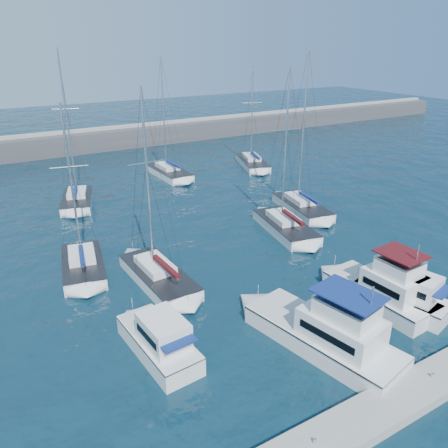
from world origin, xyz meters
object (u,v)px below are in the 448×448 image
motor_yacht_stbd_outer (405,297)px  sailboat_mid_a (83,265)px  motor_yacht_port_outer (160,342)px  sailboat_back_a (77,200)px  sailboat_mid_d (285,226)px  sailboat_back_b (169,172)px  motor_yacht_stbd_inner (385,291)px  motor_yacht_port_inner (329,334)px  sailboat_mid_e (302,206)px  sailboat_back_c (252,163)px  sailboat_mid_b (158,276)px

motor_yacht_stbd_outer → sailboat_mid_a: sailboat_mid_a is taller
motor_yacht_port_outer → sailboat_back_a: bearing=81.4°
sailboat_mid_d → sailboat_back_b: (-2.12, 22.33, 0.00)m
motor_yacht_port_outer → motor_yacht_stbd_inner: bearing=-15.5°
sailboat_back_a → motor_yacht_port_inner: bearing=-61.6°
sailboat_mid_e → motor_yacht_port_inner: bearing=-115.5°
motor_yacht_stbd_outer → sailboat_mid_d: 14.46m
motor_yacht_port_outer → motor_yacht_stbd_inner: size_ratio=0.84×
motor_yacht_port_inner → sailboat_mid_d: sailboat_mid_d is taller
motor_yacht_stbd_outer → sailboat_back_c: sailboat_back_c is taller
motor_yacht_stbd_inner → sailboat_mid_e: 17.98m
sailboat_mid_e → sailboat_back_a: bearing=155.2°
motor_yacht_port_inner → sailboat_back_a: sailboat_back_a is taller
sailboat_mid_b → sailboat_mid_e: size_ratio=0.88×
motor_yacht_port_inner → sailboat_mid_a: bearing=108.9°
motor_yacht_port_inner → sailboat_back_a: (-6.82, 32.41, -0.58)m
sailboat_mid_a → motor_yacht_port_outer: bearing=-73.1°
motor_yacht_port_outer → sailboat_mid_a: bearing=91.5°
motor_yacht_stbd_inner → sailboat_back_c: (12.06, 34.20, -0.62)m
motor_yacht_stbd_inner → sailboat_back_c: sailboat_back_c is taller
sailboat_mid_e → sailboat_back_a: 24.47m
sailboat_mid_d → sailboat_mid_e: sailboat_mid_e is taller
motor_yacht_stbd_inner → motor_yacht_stbd_outer: motor_yacht_stbd_inner is taller
motor_yacht_port_outer → sailboat_back_b: size_ratio=0.42×
sailboat_mid_a → sailboat_mid_b: size_ratio=0.91×
sailboat_mid_b → motor_yacht_port_inner: bearing=-68.9°
sailboat_mid_b → sailboat_back_b: bearing=61.5°
sailboat_mid_a → sailboat_mid_b: 6.35m
motor_yacht_stbd_outer → sailboat_mid_b: (-12.94, 11.69, -0.43)m
motor_yacht_port_outer → sailboat_back_c: (27.23, 31.35, -0.43)m
sailboat_mid_b → sailboat_mid_d: bearing=7.9°
motor_yacht_stbd_outer → sailboat_back_b: bearing=77.9°
motor_yacht_port_outer → motor_yacht_stbd_inner: 15.43m
sailboat_mid_d → motor_yacht_stbd_inner: bearing=-87.9°
sailboat_back_c → sailboat_mid_d: bearing=-97.2°
sailboat_mid_d → sailboat_back_c: (10.17, 20.84, -0.01)m
motor_yacht_port_inner → motor_yacht_stbd_outer: bearing=-7.1°
motor_yacht_stbd_outer → sailboat_back_c: 37.00m
sailboat_mid_d → sailboat_back_c: sailboat_mid_d is taller
motor_yacht_port_outer → sailboat_mid_d: sailboat_mid_d is taller
motor_yacht_port_inner → motor_yacht_stbd_inner: 6.76m
motor_yacht_stbd_outer → sailboat_back_b: (-1.08, 36.75, -0.42)m
sailboat_mid_e → sailboat_back_c: sailboat_mid_e is taller
sailboat_back_b → sailboat_back_c: size_ratio=1.10×
sailboat_mid_d → sailboat_mid_e: 5.82m
sailboat_mid_b → motor_yacht_stbd_inner: bearing=-44.5°
motor_yacht_stbd_inner → sailboat_mid_a: sailboat_mid_a is taller
sailboat_mid_a → sailboat_back_b: (16.32, 20.52, 0.01)m
motor_yacht_port_inner → motor_yacht_stbd_outer: size_ratio=1.54×
sailboat_back_a → sailboat_back_c: size_ratio=1.17×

